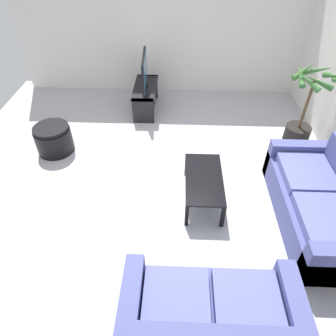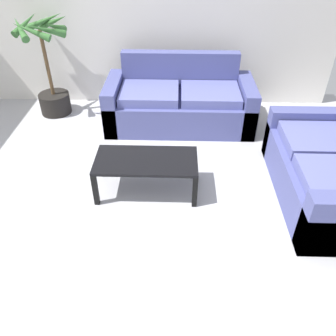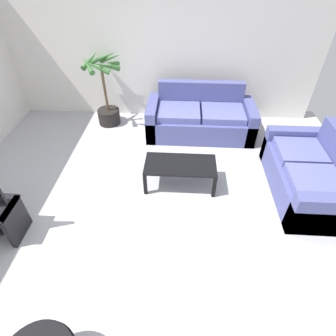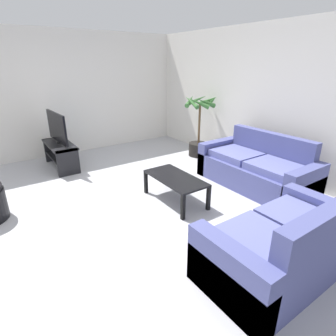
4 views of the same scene
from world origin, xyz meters
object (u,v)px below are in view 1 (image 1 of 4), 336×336
at_px(tv_stand, 146,95).
at_px(ottoman, 54,139).
at_px(couch_loveseat, 210,321).
at_px(coffee_table, 204,180).
at_px(tv, 145,71).
at_px(couch_main, 319,204).
at_px(potted_palm, 304,114).

distance_m(tv_stand, ottoman, 2.05).
height_order(couch_loveseat, coffee_table, couch_loveseat).
bearing_deg(tv, couch_main, 41.69).
distance_m(tv, ottoman, 2.14).
bearing_deg(coffee_table, tv_stand, -157.17).
distance_m(tv_stand, coffee_table, 2.72).
height_order(couch_main, couch_loveseat, same).
xyz_separation_m(couch_main, coffee_table, (-0.34, -1.48, 0.05)).
bearing_deg(tv_stand, couch_main, 41.72).
bearing_deg(coffee_table, couch_main, 77.15).
bearing_deg(couch_main, coffee_table, -102.85).
bearing_deg(couch_loveseat, coffee_table, 179.20).
bearing_deg(tv_stand, ottoman, -44.21).
height_order(couch_loveseat, tv_stand, couch_loveseat).
bearing_deg(couch_loveseat, tv_stand, -166.74).
height_order(couch_loveseat, tv, tv).
bearing_deg(coffee_table, tv, -157.24).
bearing_deg(couch_main, couch_loveseat, -44.74).
bearing_deg(tv_stand, potted_palm, 70.05).
bearing_deg(couch_loveseat, couch_main, 135.26).
bearing_deg(potted_palm, tv_stand, -109.95).
height_order(tv_stand, tv, tv).
height_order(tv, potted_palm, potted_palm).
xyz_separation_m(tv, potted_palm, (1.02, 2.80, -0.27)).
distance_m(tv, coffee_table, 2.76).
relative_size(tv, coffee_table, 0.98).
bearing_deg(ottoman, tv_stand, 135.79).
bearing_deg(potted_palm, ottoman, -83.93).
xyz_separation_m(potted_palm, ottoman, (0.45, -4.24, -0.32)).
bearing_deg(tv, tv_stand, -86.92).
relative_size(couch_loveseat, ottoman, 2.74).
bearing_deg(couch_main, ottoman, -109.14).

